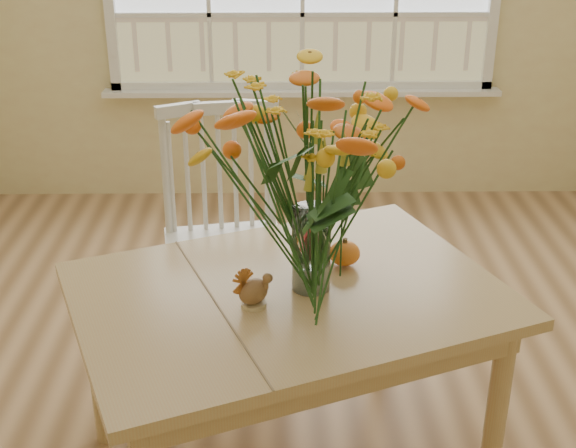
{
  "coord_description": "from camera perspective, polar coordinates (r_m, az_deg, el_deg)",
  "views": [
    {
      "loc": [
        -0.16,
        -2.42,
        1.92
      ],
      "look_at": [
        -0.12,
        -0.27,
        0.93
      ],
      "focal_mm": 48.0,
      "sensor_mm": 36.0,
      "label": 1
    }
  ],
  "objects": [
    {
      "name": "dark_gourd",
      "position": [
        2.63,
        1.58,
        -1.78
      ],
      "size": [
        0.13,
        0.09,
        0.07
      ],
      "color": "#38160F",
      "rests_on": "dining_table"
    },
    {
      "name": "windsor_chair",
      "position": [
        3.19,
        -4.78,
        -0.05
      ],
      "size": [
        0.56,
        0.54,
        1.05
      ],
      "rotation": [
        0.0,
        0.0,
        0.17
      ],
      "color": "white",
      "rests_on": "floor"
    },
    {
      "name": "dining_table",
      "position": [
        2.5,
        0.01,
        -6.69
      ],
      "size": [
        1.58,
        1.37,
        0.71
      ],
      "rotation": [
        0.0,
        0.0,
        0.38
      ],
      "color": "tan",
      "rests_on": "floor"
    },
    {
      "name": "turkey_figurine",
      "position": [
        2.34,
        -2.59,
        -5.02
      ],
      "size": [
        0.12,
        0.12,
        0.12
      ],
      "rotation": [
        0.0,
        0.0,
        0.7
      ],
      "color": "#CCB78C",
      "rests_on": "dining_table"
    },
    {
      "name": "floor",
      "position": [
        3.09,
        2.26,
        -13.77
      ],
      "size": [
        4.0,
        4.5,
        0.01
      ],
      "primitive_type": "cube",
      "color": "#906945",
      "rests_on": "ground"
    },
    {
      "name": "pumpkin",
      "position": [
        2.59,
        4.21,
        -2.26
      ],
      "size": [
        0.1,
        0.1,
        0.08
      ],
      "primitive_type": "ellipsoid",
      "color": "orange",
      "rests_on": "dining_table"
    },
    {
      "name": "flower_vase",
      "position": [
        2.29,
        1.82,
        4.26
      ],
      "size": [
        0.57,
        0.57,
        0.68
      ],
      "color": "white",
      "rests_on": "dining_table"
    }
  ]
}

